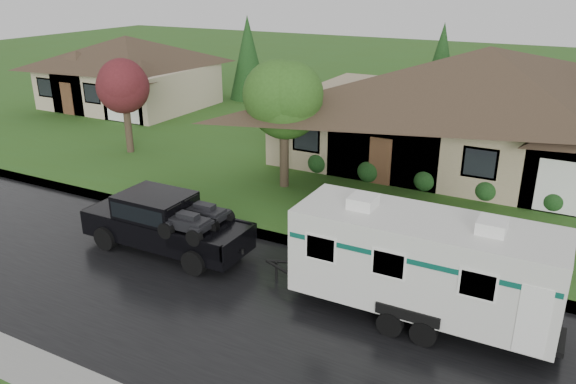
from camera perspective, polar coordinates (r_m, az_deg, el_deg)
The scene contains 11 objects.
ground at distance 17.15m, azimuth 2.98°, elevation -9.59°, with size 140.00×140.00×0.00m, color #30591B.
road at distance 15.64m, azimuth -0.22°, elevation -12.90°, with size 140.00×8.00×0.01m, color black.
curb at distance 18.93m, azimuth 5.91°, elevation -6.28°, with size 140.00×0.50×0.15m, color gray.
lawn at distance 30.33m, azimuth 15.18°, elevation 3.78°, with size 140.00×26.00×0.15m, color #30591B.
house_main at distance 28.00m, azimuth 19.90°, elevation 9.28°, with size 19.44×10.80×6.90m.
house_far at distance 40.85m, azimuth -15.85°, elevation 12.25°, with size 10.80×8.64×5.80m.
tree_left_green at distance 23.50m, azimuth -0.40°, elevation 9.35°, with size 3.31×3.31×5.48m.
tree_red at distance 29.74m, azimuth -16.32°, elevation 10.15°, with size 2.93×2.93×4.84m.
shrub_row at distance 24.47m, azimuth 16.66°, elevation 0.88°, with size 13.60×1.00×1.00m.
pickup_truck at distance 19.36m, azimuth -12.56°, elevation -2.86°, with size 5.87×2.23×1.96m.
travel_trailer at distance 15.31m, azimuth 13.59°, elevation -6.87°, with size 7.24×2.54×3.25m.
Camera 1 is at (6.13, -13.41, 8.77)m, focal length 35.00 mm.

